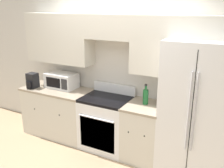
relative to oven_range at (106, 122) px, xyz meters
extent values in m
plane|color=#937A5B|center=(0.10, -0.31, -0.45)|extent=(12.00, 12.00, 0.00)
cube|color=beige|center=(0.10, 0.35, 0.85)|extent=(8.00, 0.06, 2.60)
cube|color=beige|center=(-1.01, 0.15, 1.31)|extent=(1.24, 0.33, 0.84)
cube|color=beige|center=(0.00, 0.15, 1.54)|extent=(0.77, 0.33, 0.38)
cube|color=beige|center=(1.11, 0.15, 1.31)|extent=(1.45, 0.33, 0.84)
cube|color=beige|center=(-1.01, 0.00, -0.02)|extent=(1.24, 0.62, 0.85)
cube|color=gray|center=(-1.01, 0.00, 0.42)|extent=(1.26, 0.64, 0.03)
sphere|color=black|center=(-1.29, -0.31, 0.10)|extent=(0.03, 0.03, 0.03)
sphere|color=black|center=(-0.73, -0.31, 0.10)|extent=(0.03, 0.03, 0.03)
cube|color=beige|center=(0.66, 0.00, -0.02)|extent=(0.55, 0.62, 0.85)
cube|color=gray|center=(0.66, 0.00, 0.42)|extent=(0.57, 0.64, 0.03)
sphere|color=black|center=(0.54, -0.31, 0.10)|extent=(0.03, 0.03, 0.03)
sphere|color=black|center=(0.78, -0.31, 0.10)|extent=(0.03, 0.03, 0.03)
cube|color=white|center=(0.00, 0.00, -0.03)|extent=(0.77, 0.62, 0.84)
cube|color=black|center=(0.00, -0.30, -0.07)|extent=(0.62, 0.01, 0.54)
cube|color=black|center=(0.00, 0.00, 0.41)|extent=(0.77, 0.62, 0.04)
cube|color=white|center=(0.00, 0.28, 0.51)|extent=(0.77, 0.04, 0.16)
cylinder|color=silver|center=(0.00, -0.33, 0.21)|extent=(0.62, 0.02, 0.02)
cube|color=white|center=(1.38, 0.04, 0.50)|extent=(0.91, 0.71, 1.89)
cube|color=black|center=(1.38, -0.31, 0.50)|extent=(0.01, 0.01, 1.74)
cylinder|color=#B7B7BC|center=(1.35, -0.33, 0.59)|extent=(0.02, 0.02, 1.04)
cylinder|color=#B7B7BC|center=(1.42, -0.33, 0.59)|extent=(0.02, 0.02, 1.04)
cube|color=white|center=(-0.97, 0.10, 0.57)|extent=(0.55, 0.34, 0.27)
cube|color=black|center=(-1.02, -0.08, 0.57)|extent=(0.30, 0.01, 0.17)
cube|color=#262628|center=(-0.78, -0.08, 0.57)|extent=(0.12, 0.01, 0.19)
cylinder|color=#195928|center=(0.65, 0.05, 0.55)|extent=(0.08, 0.08, 0.22)
cylinder|color=#195928|center=(0.65, 0.05, 0.69)|extent=(0.03, 0.03, 0.06)
cylinder|color=black|center=(0.65, 0.05, 0.73)|extent=(0.04, 0.04, 0.02)
cube|color=black|center=(-1.44, -0.14, 0.57)|extent=(0.18, 0.16, 0.27)
cylinder|color=black|center=(-1.44, -0.23, 0.51)|extent=(0.11, 0.11, 0.12)
camera|label=1|loc=(1.84, -3.28, 1.84)|focal=40.00mm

